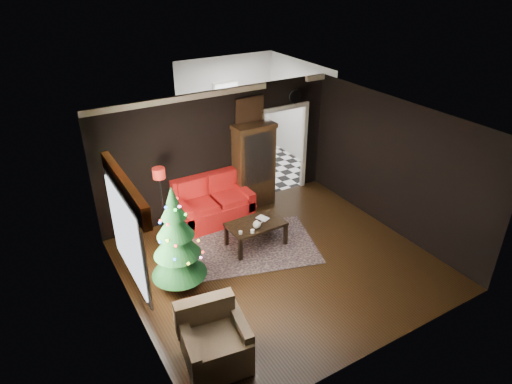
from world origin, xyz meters
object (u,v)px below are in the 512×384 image
teapot (257,224)px  wall_clock (295,96)px  loveseat (213,201)px  coffee_table (256,234)px  christmas_tree (176,239)px  armchair (215,338)px  floor_lamp (162,204)px  kitchen_table (248,162)px  curio_cabinet (254,167)px

teapot → wall_clock: (2.10, 1.83, 1.78)m
loveseat → teapot: (0.25, -1.43, 0.10)m
wall_clock → coffee_table: bearing=-140.5°
loveseat → teapot: bearing=-80.0°
loveseat → christmas_tree: (-1.49, -1.74, 0.55)m
armchair → coffee_table: (1.99, 2.25, -0.19)m
floor_lamp → armchair: bearing=-98.2°
loveseat → armchair: (-1.66, -3.51, -0.04)m
loveseat → coffee_table: (0.33, -1.27, -0.23)m
loveseat → coffee_table: bearing=-75.3°
wall_clock → teapot: bearing=-138.9°
coffee_table → christmas_tree: bearing=-165.6°
christmas_tree → kitchen_table: christmas_tree is taller
curio_cabinet → christmas_tree: bearing=-143.5°
loveseat → christmas_tree: bearing=-130.7°
loveseat → wall_clock: bearing=9.7°
christmas_tree → kitchen_table: (3.29, 3.39, -0.68)m
floor_lamp → christmas_tree: size_ratio=0.86×
armchair → kitchen_table: (3.46, 5.16, -0.08)m
floor_lamp → teapot: 1.95m
loveseat → teapot: size_ratio=9.80×
christmas_tree → floor_lamp: bearing=78.8°
armchair → teapot: armchair is taller
christmas_tree → curio_cabinet: bearing=36.5°
armchair → kitchen_table: bearing=64.8°
armchair → curio_cabinet: bearing=61.7°
curio_cabinet → armchair: 4.70m
curio_cabinet → teapot: bearing=-118.6°
curio_cabinet → christmas_tree: 3.29m
christmas_tree → coffee_table: size_ratio=1.62×
christmas_tree → teapot: (1.75, 0.31, -0.45)m
kitchen_table → loveseat: bearing=-137.5°
loveseat → floor_lamp: 1.22m
loveseat → wall_clock: (2.35, 0.40, 1.88)m
loveseat → teapot: loveseat is taller
floor_lamp → curio_cabinet: bearing=8.4°
teapot → wall_clock: 3.30m
armchair → teapot: 2.84m
christmas_tree → armchair: bearing=-95.4°
wall_clock → armchair: bearing=-135.7°
floor_lamp → christmas_tree: christmas_tree is taller
kitchen_table → coffee_table: bearing=-116.7°
armchair → teapot: size_ratio=5.42×
wall_clock → kitchen_table: (-0.55, 1.25, -2.00)m
loveseat → wall_clock: 3.04m
wall_clock → floor_lamp: bearing=-171.6°
curio_cabinet → kitchen_table: size_ratio=2.53×
curio_cabinet → armchair: curio_cabinet is taller
teapot → kitchen_table: size_ratio=0.23×
loveseat → armchair: size_ratio=1.81×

